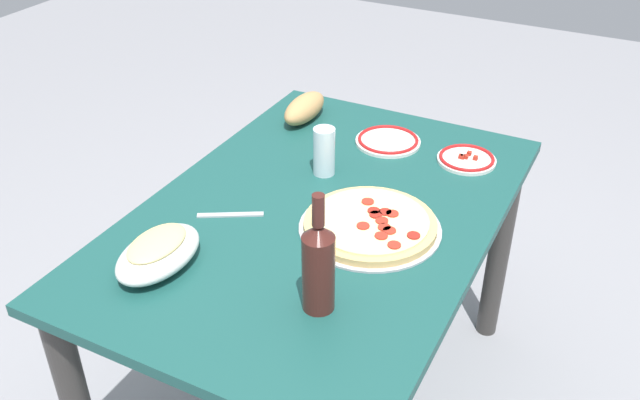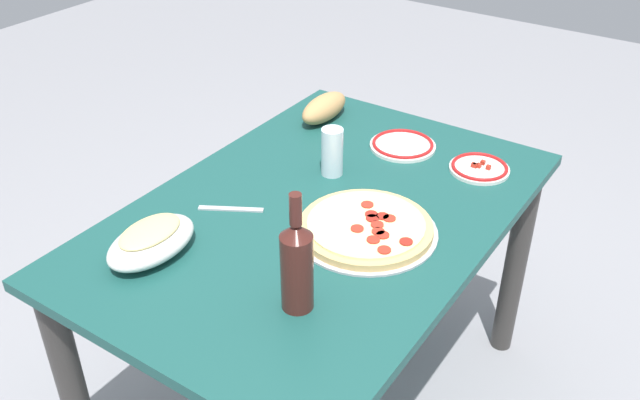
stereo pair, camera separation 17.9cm
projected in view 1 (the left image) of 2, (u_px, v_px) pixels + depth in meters
name	position (u px, v px, depth m)	size (l,w,h in m)	color
dining_table	(320.00, 248.00, 1.87)	(1.28, 0.86, 0.74)	#194C47
pepperoni_pizza	(370.00, 224.00, 1.72)	(0.36, 0.36, 0.03)	#B7B7BC
baked_pasta_dish	(158.00, 252.00, 1.59)	(0.24, 0.15, 0.08)	white
wine_bottle	(318.00, 265.00, 1.43)	(0.07, 0.07, 0.28)	#471E19
water_glass	(324.00, 151.00, 1.93)	(0.06, 0.06, 0.14)	silver
side_plate_near	(388.00, 141.00, 2.11)	(0.20, 0.20, 0.02)	white
side_plate_far	(467.00, 159.00, 2.02)	(0.17, 0.17, 0.02)	white
bread_loaf	(304.00, 108.00, 2.23)	(0.21, 0.09, 0.08)	tan
fork_right	(230.00, 215.00, 1.78)	(0.17, 0.02, 0.01)	#B7B7BC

